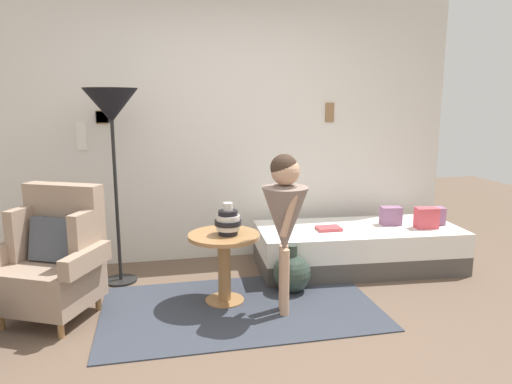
% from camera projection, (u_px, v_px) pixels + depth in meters
% --- Properties ---
extents(ground_plane, '(12.00, 12.00, 0.00)m').
position_uv_depth(ground_plane, '(264.00, 350.00, 3.01)').
color(ground_plane, brown).
extents(gallery_wall, '(4.80, 0.12, 2.60)m').
position_uv_depth(gallery_wall, '(220.00, 129.00, 4.64)').
color(gallery_wall, silver).
rests_on(gallery_wall, ground).
extents(rug, '(2.10, 1.22, 0.01)m').
position_uv_depth(rug, '(240.00, 308.00, 3.61)').
color(rug, '#333842').
rests_on(rug, ground).
extents(armchair, '(0.90, 0.81, 0.97)m').
position_uv_depth(armchair, '(54.00, 259.00, 3.42)').
color(armchair, '#9E7042').
rests_on(armchair, ground).
extents(daybed, '(1.95, 0.92, 0.40)m').
position_uv_depth(daybed, '(358.00, 247.00, 4.48)').
color(daybed, '#4C4742').
rests_on(daybed, ground).
extents(pillow_head, '(0.18, 0.14, 0.17)m').
position_uv_depth(pillow_head, '(435.00, 216.00, 4.53)').
color(pillow_head, gray).
rests_on(pillow_head, daybed).
extents(pillow_mid, '(0.22, 0.14, 0.19)m').
position_uv_depth(pillow_mid, '(426.00, 218.00, 4.39)').
color(pillow_mid, '#D64C56').
rests_on(pillow_mid, daybed).
extents(pillow_back, '(0.20, 0.14, 0.17)m').
position_uv_depth(pillow_back, '(391.00, 216.00, 4.52)').
color(pillow_back, gray).
rests_on(pillow_back, daybed).
extents(side_table, '(0.56, 0.56, 0.56)m').
position_uv_depth(side_table, '(224.00, 254.00, 3.66)').
color(side_table, '#9E7042').
rests_on(side_table, ground).
extents(vase_striped, '(0.21, 0.21, 0.25)m').
position_uv_depth(vase_striped, '(228.00, 222.00, 3.60)').
color(vase_striped, black).
rests_on(vase_striped, side_table).
extents(floor_lamp, '(0.45, 0.45, 1.68)m').
position_uv_depth(floor_lamp, '(111.00, 112.00, 3.88)').
color(floor_lamp, black).
rests_on(floor_lamp, ground).
extents(person_child, '(0.34, 0.34, 1.21)m').
position_uv_depth(person_child, '(285.00, 212.00, 3.40)').
color(person_child, tan).
rests_on(person_child, ground).
extents(book_on_daybed, '(0.22, 0.16, 0.03)m').
position_uv_depth(book_on_daybed, '(329.00, 228.00, 4.34)').
color(book_on_daybed, '#B6444A').
rests_on(book_on_daybed, daybed).
extents(demijohn_near, '(0.32, 0.32, 0.41)m').
position_uv_depth(demijohn_near, '(292.00, 273.00, 3.91)').
color(demijohn_near, '#2D3D33').
rests_on(demijohn_near, ground).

